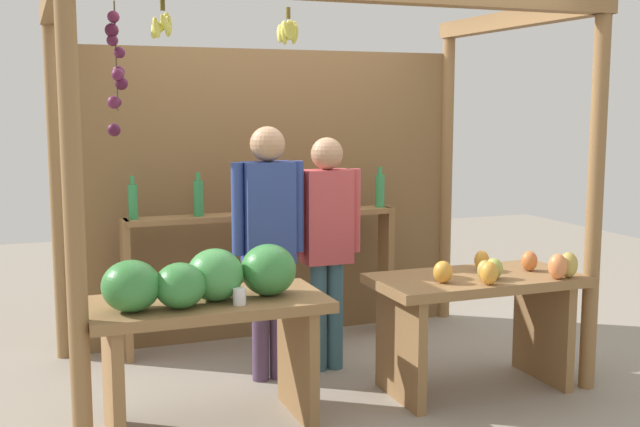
# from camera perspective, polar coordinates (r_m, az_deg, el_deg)

# --- Properties ---
(ground_plane) EXTENTS (12.00, 12.00, 0.00)m
(ground_plane) POSITION_cam_1_polar(r_m,az_deg,el_deg) (5.45, -0.70, -11.30)
(ground_plane) COLOR gray
(ground_plane) RESTS_ON ground
(market_stall) EXTENTS (3.20, 1.94, 2.45)m
(market_stall) POSITION_cam_1_polar(r_m,az_deg,el_deg) (5.57, -2.37, 3.96)
(market_stall) COLOR olive
(market_stall) RESTS_ON ground
(fruit_counter_left) EXTENTS (1.30, 0.65, 1.02)m
(fruit_counter_left) POSITION_cam_1_polar(r_m,az_deg,el_deg) (4.35, -8.20, -6.73)
(fruit_counter_left) COLOR olive
(fruit_counter_left) RESTS_ON ground
(fruit_counter_right) EXTENTS (1.30, 0.66, 0.89)m
(fruit_counter_right) POSITION_cam_1_polar(r_m,az_deg,el_deg) (5.05, 11.43, -6.38)
(fruit_counter_right) COLOR olive
(fruit_counter_right) RESTS_ON ground
(bottle_shelf_unit) EXTENTS (2.06, 0.22, 1.36)m
(bottle_shelf_unit) POSITION_cam_1_polar(r_m,az_deg,el_deg) (5.85, -4.08, -2.05)
(bottle_shelf_unit) COLOR olive
(bottle_shelf_unit) RESTS_ON ground
(vendor_man) EXTENTS (0.48, 0.22, 1.65)m
(vendor_man) POSITION_cam_1_polar(r_m,az_deg,el_deg) (5.07, -3.76, -1.14)
(vendor_man) COLOR #513B59
(vendor_man) RESTS_ON ground
(vendor_woman) EXTENTS (0.48, 0.21, 1.58)m
(vendor_woman) POSITION_cam_1_polar(r_m,az_deg,el_deg) (5.26, 0.49, -1.39)
(vendor_woman) COLOR #376071
(vendor_woman) RESTS_ON ground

